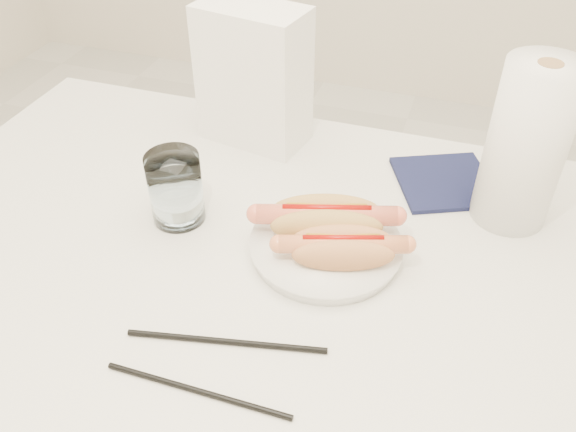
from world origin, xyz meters
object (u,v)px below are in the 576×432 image
(hotdog_right, at_px, (342,248))
(napkin_box, at_px, (254,76))
(plate, at_px, (326,248))
(water_glass, at_px, (176,188))
(paper_towel_roll, at_px, (526,146))
(table, at_px, (266,288))
(hotdog_left, at_px, (326,219))

(hotdog_right, height_order, napkin_box, napkin_box)
(hotdog_right, bearing_deg, plate, 120.06)
(water_glass, xyz_separation_m, paper_towel_roll, (0.48, 0.16, 0.07))
(table, bearing_deg, water_glass, 163.72)
(table, height_order, napkin_box, napkin_box)
(table, distance_m, water_glass, 0.20)
(plate, xyz_separation_m, paper_towel_roll, (0.24, 0.17, 0.12))
(paper_towel_roll, bearing_deg, hotdog_left, -149.02)
(water_glass, bearing_deg, paper_towel_roll, 19.05)
(table, xyz_separation_m, napkin_box, (-0.13, 0.30, 0.18))
(plate, xyz_separation_m, hotdog_left, (-0.01, 0.02, 0.03))
(table, height_order, paper_towel_roll, paper_towel_roll)
(paper_towel_roll, bearing_deg, napkin_box, 168.53)
(water_glass, distance_m, napkin_box, 0.27)
(plate, relative_size, hotdog_left, 1.06)
(table, xyz_separation_m, plate, (0.08, 0.04, 0.07))
(hotdog_left, bearing_deg, plate, -90.24)
(paper_towel_roll, bearing_deg, table, -146.68)
(hotdog_left, bearing_deg, table, -156.28)
(table, bearing_deg, hotdog_right, 6.87)
(napkin_box, bearing_deg, hotdog_left, -39.36)
(plate, height_order, hotdog_left, hotdog_left)
(plate, xyz_separation_m, napkin_box, (-0.21, 0.26, 0.11))
(napkin_box, relative_size, paper_towel_roll, 0.97)
(plate, distance_m, water_glass, 0.24)
(plate, height_order, napkin_box, napkin_box)
(hotdog_left, relative_size, paper_towel_roll, 0.79)
(table, relative_size, water_glass, 10.79)
(hotdog_right, bearing_deg, paper_towel_roll, 24.88)
(hotdog_right, bearing_deg, napkin_box, 111.21)
(table, distance_m, hotdog_right, 0.15)
(hotdog_right, relative_size, water_glass, 1.55)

